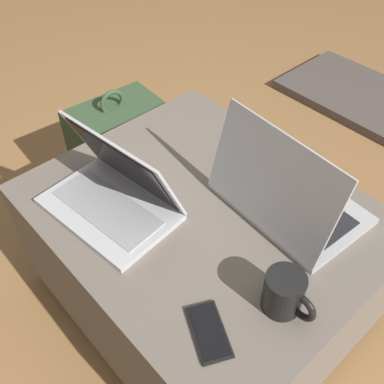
# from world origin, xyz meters

# --- Properties ---
(ground_plane) EXTENTS (14.00, 14.00, 0.00)m
(ground_plane) POSITION_xyz_m (0.00, 0.00, 0.00)
(ground_plane) COLOR #9E7042
(ottoman) EXTENTS (0.90, 0.75, 0.45)m
(ottoman) POSITION_xyz_m (0.00, 0.00, 0.23)
(ottoman) COLOR #3D3832
(ottoman) RESTS_ON ground_plane
(laptop_near) EXTENTS (0.37, 0.27, 0.23)m
(laptop_near) POSITION_xyz_m (-0.17, -0.17, 0.50)
(laptop_near) COLOR silver
(laptop_near) RESTS_ON ottoman
(laptop_far) EXTENTS (0.39, 0.29, 0.27)m
(laptop_far) POSITION_xyz_m (0.15, 0.15, 0.50)
(laptop_far) COLOR #B7B7BC
(laptop_far) RESTS_ON ottoman
(cell_phone) EXTENTS (0.15, 0.12, 0.01)m
(cell_phone) POSITION_xyz_m (0.27, -0.24, 0.45)
(cell_phone) COLOR black
(cell_phone) RESTS_ON ottoman
(backpack) EXTENTS (0.27, 0.35, 0.48)m
(backpack) POSITION_xyz_m (-0.61, 0.12, 0.20)
(backpack) COLOR #385133
(backpack) RESTS_ON ground_plane
(coffee_mug) EXTENTS (0.13, 0.09, 0.10)m
(coffee_mug) POSITION_xyz_m (0.33, -0.07, 0.50)
(coffee_mug) COLOR black
(coffee_mug) RESTS_ON ottoman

